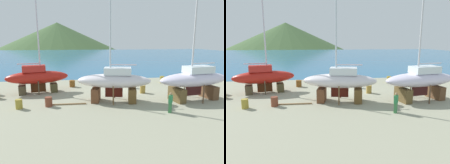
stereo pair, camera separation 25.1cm
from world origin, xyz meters
TOP-DOWN VIEW (x-y plane):
  - ground_plane at (0.00, -3.17)m, footprint 41.12×41.12m
  - sea_water at (0.00, 54.23)m, footprint 140.80×94.24m
  - headland_hill at (-22.44, 147.94)m, footprint 166.44×166.44m
  - sailboat_large_starboard at (6.50, -4.76)m, footprint 7.67×3.70m
  - sailboat_far_slipway at (-1.19, -4.29)m, footprint 7.09×3.47m
  - sailboat_small_center at (-8.90, 0.12)m, footprint 6.71×3.25m
  - worker at (2.73, -7.97)m, footprint 0.46×0.49m
  - barrel_tipped_center at (6.52, 3.33)m, footprint 0.65×0.65m
  - barrel_ochre at (-5.35, 2.53)m, footprint 0.82×0.82m
  - barrel_tar_black at (-9.42, -5.27)m, footprint 0.78×0.78m
  - barrel_by_slipway at (-7.05, -4.98)m, footprint 0.67×0.67m
  - barrel_tipped_left at (1.63, 0.93)m, footprint 0.78×0.78m
  - barrel_rust_mid at (2.36, -1.63)m, footprint 0.77×0.77m
  - timber_plank_near at (-5.34, -4.74)m, footprint 3.04×0.19m

SIDE VIEW (x-z plane):
  - ground_plane at x=0.00m, z-range 0.00..0.00m
  - sea_water at x=0.00m, z-range 0.00..0.00m
  - headland_hill at x=-22.44m, z-range -18.94..18.94m
  - timber_plank_near at x=-5.34m, z-range 0.00..0.11m
  - barrel_tipped_left at x=1.63m, z-range 0.00..0.77m
  - barrel_tar_black at x=-9.42m, z-range 0.00..0.81m
  - barrel_ochre at x=-5.35m, z-range 0.00..0.81m
  - barrel_by_slipway at x=-7.05m, z-range 0.00..0.84m
  - barrel_rust_mid at x=2.36m, z-range 0.00..0.85m
  - barrel_tipped_center at x=6.52m, z-range 0.00..0.89m
  - worker at x=2.73m, z-range 0.03..1.67m
  - sailboat_small_center at x=-8.90m, z-range -3.72..7.15m
  - sailboat_far_slipway at x=-1.19m, z-range -3.65..7.49m
  - sailboat_large_starboard at x=6.50m, z-range -4.61..8.54m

